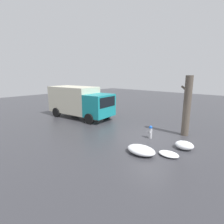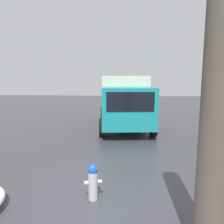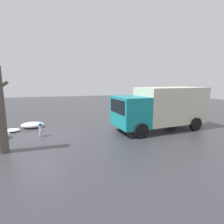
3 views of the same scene
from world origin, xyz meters
name	(u,v)px [view 3 (image 3 of 3)]	position (x,y,z in m)	size (l,w,h in m)	color
ground_plane	(41,136)	(0.00, 0.00, 0.00)	(60.00, 60.00, 0.00)	#38383D
fire_hydrant	(41,129)	(0.00, 0.00, 0.44)	(0.33, 0.42, 0.85)	#B7B7BC
delivery_truck	(162,107)	(8.04, -0.50, 1.60)	(6.76, 3.32, 2.93)	teal
snow_pile_by_hydrant	(12,130)	(-2.00, 1.63, 0.10)	(1.05, 0.74, 0.20)	white
snow_pile_curbside	(0,135)	(-2.27, 0.23, 0.22)	(1.00, 0.84, 0.43)	white
snow_pile_by_tree	(33,125)	(-0.81, 2.37, 0.21)	(1.57, 1.06, 0.42)	white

